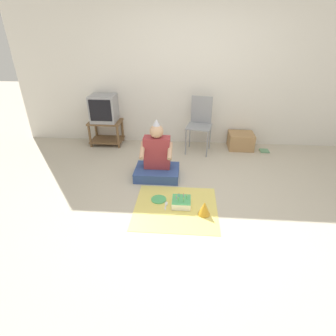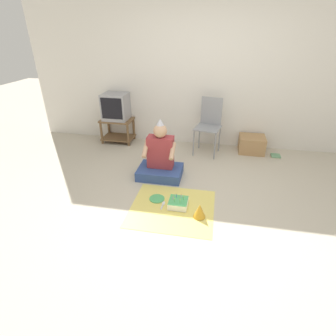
{
  "view_description": "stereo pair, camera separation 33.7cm",
  "coord_description": "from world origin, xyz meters",
  "px_view_note": "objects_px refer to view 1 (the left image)",
  "views": [
    {
      "loc": [
        -0.11,
        -2.6,
        1.95
      ],
      "look_at": [
        -0.33,
        0.36,
        0.35
      ],
      "focal_mm": 28.0,
      "sensor_mm": 36.0,
      "label": 1
    },
    {
      "loc": [
        0.23,
        -2.56,
        1.95
      ],
      "look_at": [
        -0.33,
        0.36,
        0.35
      ],
      "focal_mm": 28.0,
      "sensor_mm": 36.0,
      "label": 2
    }
  ],
  "objects_px": {
    "tv": "(104,108)",
    "paper_plate": "(159,199)",
    "party_hat_blue": "(204,208)",
    "book_pile": "(264,151)",
    "folding_chair": "(200,121)",
    "cardboard_box_stack": "(241,141)",
    "person_seated": "(157,160)",
    "birthday_cake": "(181,202)"
  },
  "relations": [
    {
      "from": "tv",
      "to": "paper_plate",
      "type": "distance_m",
      "value": 2.22
    },
    {
      "from": "tv",
      "to": "party_hat_blue",
      "type": "bearing_deg",
      "value": -49.45
    },
    {
      "from": "book_pile",
      "to": "paper_plate",
      "type": "bearing_deg",
      "value": -136.98
    },
    {
      "from": "tv",
      "to": "folding_chair",
      "type": "xyz_separation_m",
      "value": [
        1.71,
        -0.16,
        -0.14
      ]
    },
    {
      "from": "cardboard_box_stack",
      "to": "paper_plate",
      "type": "distance_m",
      "value": 2.19
    },
    {
      "from": "tv",
      "to": "person_seated",
      "type": "relative_size",
      "value": 0.54
    },
    {
      "from": "cardboard_box_stack",
      "to": "book_pile",
      "type": "xyz_separation_m",
      "value": [
        0.39,
        -0.16,
        -0.12
      ]
    },
    {
      "from": "book_pile",
      "to": "birthday_cake",
      "type": "xyz_separation_m",
      "value": [
        -1.41,
        -1.68,
        0.03
      ]
    },
    {
      "from": "person_seated",
      "to": "birthday_cake",
      "type": "bearing_deg",
      "value": -61.9
    },
    {
      "from": "tv",
      "to": "paper_plate",
      "type": "xyz_separation_m",
      "value": [
        1.17,
        -1.77,
        -0.67
      ]
    },
    {
      "from": "tv",
      "to": "party_hat_blue",
      "type": "height_order",
      "value": "tv"
    },
    {
      "from": "book_pile",
      "to": "paper_plate",
      "type": "distance_m",
      "value": 2.32
    },
    {
      "from": "folding_chair",
      "to": "birthday_cake",
      "type": "bearing_deg",
      "value": -98.47
    },
    {
      "from": "folding_chair",
      "to": "birthday_cake",
      "type": "height_order",
      "value": "folding_chair"
    },
    {
      "from": "person_seated",
      "to": "paper_plate",
      "type": "xyz_separation_m",
      "value": [
        0.09,
        -0.61,
        -0.25
      ]
    },
    {
      "from": "person_seated",
      "to": "tv",
      "type": "bearing_deg",
      "value": 133.04
    },
    {
      "from": "tv",
      "to": "book_pile",
      "type": "distance_m",
      "value": 2.94
    },
    {
      "from": "birthday_cake",
      "to": "folding_chair",
      "type": "bearing_deg",
      "value": 81.53
    },
    {
      "from": "party_hat_blue",
      "to": "paper_plate",
      "type": "height_order",
      "value": "party_hat_blue"
    },
    {
      "from": "book_pile",
      "to": "tv",
      "type": "bearing_deg",
      "value": 176.36
    },
    {
      "from": "birthday_cake",
      "to": "party_hat_blue",
      "type": "xyz_separation_m",
      "value": [
        0.27,
        -0.16,
        0.04
      ]
    },
    {
      "from": "person_seated",
      "to": "paper_plate",
      "type": "distance_m",
      "value": 0.67
    },
    {
      "from": "birthday_cake",
      "to": "party_hat_blue",
      "type": "height_order",
      "value": "party_hat_blue"
    },
    {
      "from": "birthday_cake",
      "to": "party_hat_blue",
      "type": "distance_m",
      "value": 0.32
    },
    {
      "from": "paper_plate",
      "to": "cardboard_box_stack",
      "type": "bearing_deg",
      "value": 53.29
    },
    {
      "from": "party_hat_blue",
      "to": "tv",
      "type": "bearing_deg",
      "value": 130.55
    },
    {
      "from": "cardboard_box_stack",
      "to": "tv",
      "type": "bearing_deg",
      "value": 179.57
    },
    {
      "from": "party_hat_blue",
      "to": "folding_chair",
      "type": "bearing_deg",
      "value": 90.58
    },
    {
      "from": "paper_plate",
      "to": "book_pile",
      "type": "bearing_deg",
      "value": 43.02
    },
    {
      "from": "party_hat_blue",
      "to": "paper_plate",
      "type": "distance_m",
      "value": 0.62
    },
    {
      "from": "book_pile",
      "to": "birthday_cake",
      "type": "bearing_deg",
      "value": -129.93
    },
    {
      "from": "cardboard_box_stack",
      "to": "person_seated",
      "type": "xyz_separation_m",
      "value": [
        -1.39,
        -1.14,
        0.12
      ]
    },
    {
      "from": "tv",
      "to": "book_pile",
      "type": "height_order",
      "value": "tv"
    },
    {
      "from": "tv",
      "to": "cardboard_box_stack",
      "type": "bearing_deg",
      "value": -0.43
    },
    {
      "from": "folding_chair",
      "to": "cardboard_box_stack",
      "type": "xyz_separation_m",
      "value": [
        0.76,
        0.14,
        -0.4
      ]
    },
    {
      "from": "person_seated",
      "to": "party_hat_blue",
      "type": "xyz_separation_m",
      "value": [
        0.65,
        -0.87,
        -0.17
      ]
    },
    {
      "from": "folding_chair",
      "to": "cardboard_box_stack",
      "type": "bearing_deg",
      "value": 10.33
    },
    {
      "from": "folding_chair",
      "to": "party_hat_blue",
      "type": "bearing_deg",
      "value": -89.42
    },
    {
      "from": "folding_chair",
      "to": "party_hat_blue",
      "type": "distance_m",
      "value": 1.92
    },
    {
      "from": "person_seated",
      "to": "paper_plate",
      "type": "bearing_deg",
      "value": -81.87
    },
    {
      "from": "person_seated",
      "to": "birthday_cake",
      "type": "xyz_separation_m",
      "value": [
        0.38,
        -0.71,
        -0.21
      ]
    },
    {
      "from": "cardboard_box_stack",
      "to": "book_pile",
      "type": "relative_size",
      "value": 2.86
    }
  ]
}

